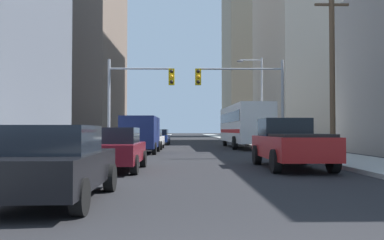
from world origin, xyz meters
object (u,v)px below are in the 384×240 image
object	(u,v)px
city_bus	(244,124)
sedan_maroon	(115,149)
pickup_truck_red	(290,143)
sedan_white	(150,139)
cargo_van_navy	(141,133)
sedan_blue	(159,137)
sedan_black	(53,163)
traffic_signal_near_left	(138,89)
traffic_signal_near_right	(244,88)

from	to	relation	value
city_bus	sedan_maroon	size ratio (longest dim) A/B	2.74
pickup_truck_red	sedan_white	distance (m)	16.88
cargo_van_navy	sedan_blue	xyz separation A→B (m)	(0.27, 14.04, -0.52)
city_bus	sedan_white	distance (m)	7.83
sedan_white	sedan_blue	distance (m)	8.50
pickup_truck_red	sedan_black	xyz separation A→B (m)	(-6.57, -7.08, -0.16)
pickup_truck_red	cargo_van_navy	distance (m)	12.04
city_bus	pickup_truck_red	xyz separation A→B (m)	(-0.88, -17.58, -1.00)
cargo_van_navy	sedan_white	distance (m)	5.57
traffic_signal_near_left	traffic_signal_near_right	distance (m)	6.83
cargo_van_navy	traffic_signal_near_right	world-z (taller)	traffic_signal_near_right
sedan_black	traffic_signal_near_left	size ratio (longest dim) A/B	0.71
sedan_white	traffic_signal_near_right	distance (m)	8.73
sedan_maroon	traffic_signal_near_left	bearing A→B (deg)	92.72
pickup_truck_red	sedan_maroon	distance (m)	6.51
sedan_white	pickup_truck_red	bearing A→B (deg)	-67.03
sedan_black	traffic_signal_near_right	bearing A→B (deg)	70.15
cargo_van_navy	sedan_blue	size ratio (longest dim) A/B	1.22
sedan_maroon	sedan_blue	size ratio (longest dim) A/B	0.99
sedan_maroon	sedan_blue	world-z (taller)	same
sedan_black	traffic_signal_near_right	size ratio (longest dim) A/B	0.71
cargo_van_navy	sedan_black	xyz separation A→B (m)	(0.13, -17.08, -0.52)
sedan_maroon	traffic_signal_near_right	size ratio (longest dim) A/B	0.70
sedan_maroon	city_bus	bearing A→B (deg)	68.39
traffic_signal_near_right	cargo_van_navy	bearing A→B (deg)	-174.01
traffic_signal_near_right	traffic_signal_near_left	bearing A→B (deg)	-179.99
pickup_truck_red	cargo_van_navy	xyz separation A→B (m)	(-6.71, 10.00, 0.35)
sedan_black	traffic_signal_near_right	world-z (taller)	traffic_signal_near_right
pickup_truck_red	traffic_signal_near_left	size ratio (longest dim) A/B	0.90
sedan_blue	traffic_signal_near_left	size ratio (longest dim) A/B	0.71
sedan_maroon	sedan_white	size ratio (longest dim) A/B	0.99
cargo_van_navy	traffic_signal_near_right	bearing A→B (deg)	5.99
sedan_white	traffic_signal_near_left	size ratio (longest dim) A/B	0.71
traffic_signal_near_right	sedan_white	bearing A→B (deg)	142.92
cargo_van_navy	sedan_maroon	distance (m)	10.92
sedan_blue	traffic_signal_near_right	size ratio (longest dim) A/B	0.71
cargo_van_navy	traffic_signal_near_left	bearing A→B (deg)	112.63
city_bus	sedan_white	size ratio (longest dim) A/B	2.71
traffic_signal_near_right	city_bus	bearing A→B (deg)	81.39
sedan_maroon	sedan_blue	bearing A→B (deg)	89.98
city_bus	sedan_white	bearing A→B (deg)	-164.73
cargo_van_navy	traffic_signal_near_right	size ratio (longest dim) A/B	0.87
sedan_black	sedan_maroon	xyz separation A→B (m)	(0.13, 6.17, 0.00)
cargo_van_navy	traffic_signal_near_left	world-z (taller)	traffic_signal_near_left
pickup_truck_red	sedan_maroon	xyz separation A→B (m)	(-6.44, -0.91, -0.16)
cargo_van_navy	sedan_maroon	bearing A→B (deg)	-88.61
city_bus	sedan_white	world-z (taller)	city_bus
sedan_white	sedan_blue	size ratio (longest dim) A/B	1.00
city_bus	sedan_black	bearing A→B (deg)	-106.82
cargo_van_navy	sedan_blue	world-z (taller)	cargo_van_navy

